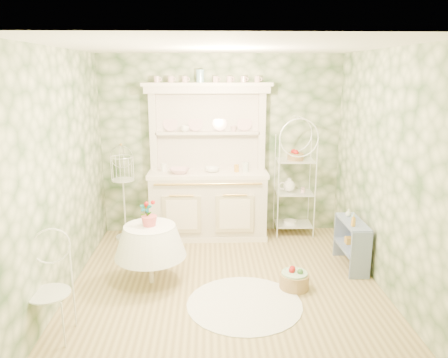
{
  "coord_description": "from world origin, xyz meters",
  "views": [
    {
      "loc": [
        -0.19,
        -4.74,
        2.45
      ],
      "look_at": [
        0.0,
        0.5,
        1.15
      ],
      "focal_mm": 35.0,
      "sensor_mm": 36.0,
      "label": 1
    }
  ],
  "objects_px": {
    "cafe_chair": "(49,298)",
    "birdcage_stand": "(123,190)",
    "side_shelf": "(352,243)",
    "round_table": "(151,253)",
    "bakers_rack": "(295,173)",
    "kitchen_dresser": "(208,163)",
    "floor_basket": "(294,280)"
  },
  "relations": [
    {
      "from": "side_shelf",
      "to": "bakers_rack",
      "type": "bearing_deg",
      "value": 120.52
    },
    {
      "from": "bakers_rack",
      "to": "cafe_chair",
      "type": "height_order",
      "value": "bakers_rack"
    },
    {
      "from": "cafe_chair",
      "to": "floor_basket",
      "type": "relative_size",
      "value": 2.56
    },
    {
      "from": "side_shelf",
      "to": "round_table",
      "type": "relative_size",
      "value": 1.0
    },
    {
      "from": "cafe_chair",
      "to": "floor_basket",
      "type": "bearing_deg",
      "value": -2.65
    },
    {
      "from": "bakers_rack",
      "to": "birdcage_stand",
      "type": "bearing_deg",
      "value": -174.21
    },
    {
      "from": "bakers_rack",
      "to": "birdcage_stand",
      "type": "xyz_separation_m",
      "value": [
        -2.55,
        -0.14,
        -0.2
      ]
    },
    {
      "from": "bakers_rack",
      "to": "kitchen_dresser",
      "type": "bearing_deg",
      "value": -173.49
    },
    {
      "from": "kitchen_dresser",
      "to": "floor_basket",
      "type": "xyz_separation_m",
      "value": [
        0.99,
        -1.68,
        -1.04
      ]
    },
    {
      "from": "birdcage_stand",
      "to": "floor_basket",
      "type": "height_order",
      "value": "birdcage_stand"
    },
    {
      "from": "bakers_rack",
      "to": "cafe_chair",
      "type": "bearing_deg",
      "value": -133.96
    },
    {
      "from": "kitchen_dresser",
      "to": "cafe_chair",
      "type": "bearing_deg",
      "value": -120.17
    },
    {
      "from": "birdcage_stand",
      "to": "bakers_rack",
      "type": "bearing_deg",
      "value": 3.12
    },
    {
      "from": "bakers_rack",
      "to": "birdcage_stand",
      "type": "relative_size",
      "value": 1.26
    },
    {
      "from": "cafe_chair",
      "to": "kitchen_dresser",
      "type": "bearing_deg",
      "value": 37.88
    },
    {
      "from": "kitchen_dresser",
      "to": "birdcage_stand",
      "type": "height_order",
      "value": "kitchen_dresser"
    },
    {
      "from": "cafe_chair",
      "to": "floor_basket",
      "type": "distance_m",
      "value": 2.63
    },
    {
      "from": "kitchen_dresser",
      "to": "birdcage_stand",
      "type": "xyz_separation_m",
      "value": [
        -1.24,
        -0.05,
        -0.38
      ]
    },
    {
      "from": "bakers_rack",
      "to": "cafe_chair",
      "type": "relative_size",
      "value": 2.37
    },
    {
      "from": "birdcage_stand",
      "to": "floor_basket",
      "type": "relative_size",
      "value": 4.81
    },
    {
      "from": "round_table",
      "to": "birdcage_stand",
      "type": "relative_size",
      "value": 0.49
    },
    {
      "from": "kitchen_dresser",
      "to": "side_shelf",
      "type": "height_order",
      "value": "kitchen_dresser"
    },
    {
      "from": "kitchen_dresser",
      "to": "birdcage_stand",
      "type": "bearing_deg",
      "value": -177.64
    },
    {
      "from": "side_shelf",
      "to": "cafe_chair",
      "type": "bearing_deg",
      "value": -149.25
    },
    {
      "from": "side_shelf",
      "to": "cafe_chair",
      "type": "xyz_separation_m",
      "value": [
        -3.3,
        -1.42,
        0.08
      ]
    },
    {
      "from": "cafe_chair",
      "to": "birdcage_stand",
      "type": "distance_m",
      "value": 2.53
    },
    {
      "from": "side_shelf",
      "to": "cafe_chair",
      "type": "height_order",
      "value": "cafe_chair"
    },
    {
      "from": "bakers_rack",
      "to": "round_table",
      "type": "height_order",
      "value": "bakers_rack"
    },
    {
      "from": "kitchen_dresser",
      "to": "cafe_chair",
      "type": "xyz_separation_m",
      "value": [
        -1.48,
        -2.55,
        -0.74
      ]
    },
    {
      "from": "cafe_chair",
      "to": "floor_basket",
      "type": "height_order",
      "value": "cafe_chair"
    },
    {
      "from": "round_table",
      "to": "bakers_rack",
      "type": "bearing_deg",
      "value": 38.15
    },
    {
      "from": "side_shelf",
      "to": "floor_basket",
      "type": "relative_size",
      "value": 2.38
    }
  ]
}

